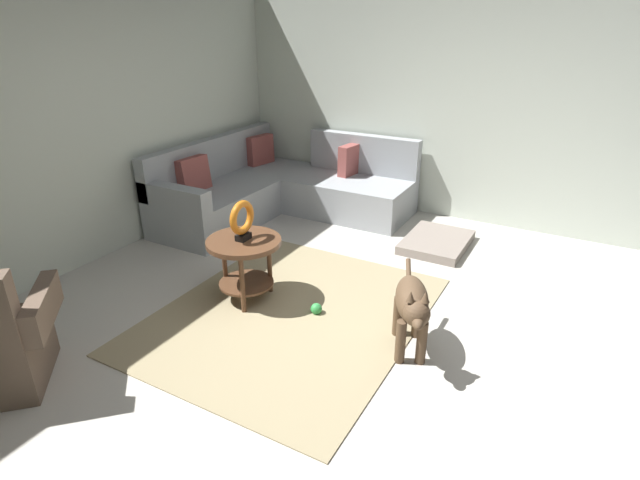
# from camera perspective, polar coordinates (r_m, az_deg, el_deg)

# --- Properties ---
(ground_plane) EXTENTS (6.00, 6.00, 0.10)m
(ground_plane) POSITION_cam_1_polar(r_m,az_deg,el_deg) (3.67, 4.91, -13.02)
(ground_plane) COLOR beige
(wall_back) EXTENTS (6.00, 0.12, 2.70)m
(wall_back) POSITION_cam_1_polar(r_m,az_deg,el_deg) (4.97, -27.78, 12.00)
(wall_back) COLOR silver
(wall_back) RESTS_ON ground_plane
(wall_right) EXTENTS (0.12, 6.00, 2.70)m
(wall_right) POSITION_cam_1_polar(r_m,az_deg,el_deg) (5.81, 17.99, 14.92)
(wall_right) COLOR silver
(wall_right) RESTS_ON ground_plane
(area_rug) EXTENTS (2.30, 1.90, 0.01)m
(area_rug) POSITION_cam_1_polar(r_m,az_deg,el_deg) (4.02, -3.36, -8.37)
(area_rug) COLOR tan
(area_rug) RESTS_ON ground_plane
(sectional_couch) EXTENTS (2.20, 2.25, 0.88)m
(sectional_couch) POSITION_cam_1_polar(r_m,az_deg,el_deg) (5.96, -4.71, 5.69)
(sectional_couch) COLOR #9EA3A8
(sectional_couch) RESTS_ON ground_plane
(side_table) EXTENTS (0.60, 0.60, 0.54)m
(side_table) POSITION_cam_1_polar(r_m,az_deg,el_deg) (4.07, -8.59, -1.54)
(side_table) COLOR brown
(side_table) RESTS_ON ground_plane
(torus_sculpture) EXTENTS (0.28, 0.08, 0.33)m
(torus_sculpture) POSITION_cam_1_polar(r_m,az_deg,el_deg) (3.96, -8.85, 2.32)
(torus_sculpture) COLOR black
(torus_sculpture) RESTS_ON side_table
(dog_bed_mat) EXTENTS (0.80, 0.60, 0.09)m
(dog_bed_mat) POSITION_cam_1_polar(r_m,az_deg,el_deg) (5.28, 13.12, -0.23)
(dog_bed_mat) COLOR gray
(dog_bed_mat) RESTS_ON ground_plane
(dog) EXTENTS (0.79, 0.42, 0.63)m
(dog) POSITION_cam_1_polar(r_m,az_deg,el_deg) (3.46, 10.43, -7.34)
(dog) COLOR brown
(dog) RESTS_ON ground_plane
(dog_toy_ball) EXTENTS (0.09, 0.09, 0.09)m
(dog_toy_ball) POSITION_cam_1_polar(r_m,az_deg,el_deg) (4.00, -0.42, -7.83)
(dog_toy_ball) COLOR green
(dog_toy_ball) RESTS_ON ground_plane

